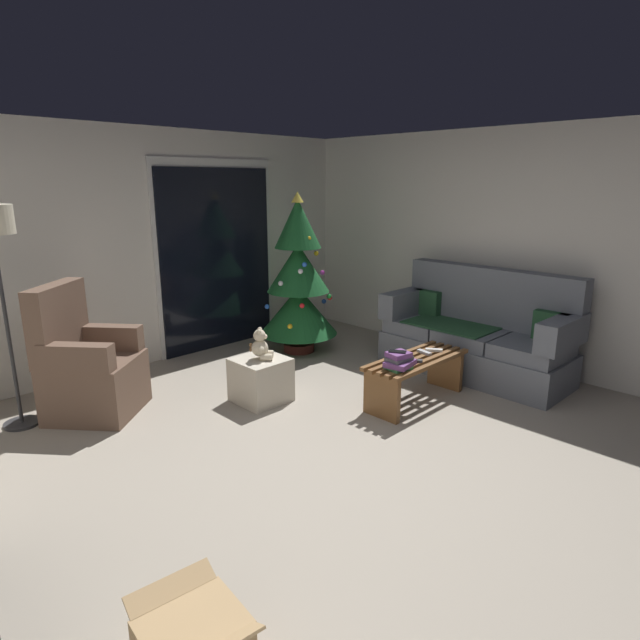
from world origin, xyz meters
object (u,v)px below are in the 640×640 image
at_px(remote_white, 434,350).
at_px(remote_graphite, 413,361).
at_px(coffee_table, 416,373).
at_px(armchair, 88,369).
at_px(cell_phone, 397,352).
at_px(couch, 477,335).
at_px(remote_silver, 424,352).
at_px(teddy_bear_chestnut_by_tree, 255,358).
at_px(ottoman, 261,380).
at_px(teddy_bear_cream, 261,346).
at_px(christmas_tree, 298,283).
at_px(book_stack, 399,361).

bearing_deg(remote_white, remote_graphite, 152.03).
relative_size(coffee_table, armchair, 0.97).
bearing_deg(remote_white, cell_phone, 149.22).
xyz_separation_m(coffee_table, remote_white, (0.27, -0.00, 0.15)).
height_order(couch, cell_phone, couch).
bearing_deg(remote_silver, teddy_bear_chestnut_by_tree, -57.09).
bearing_deg(couch, cell_phone, -178.18).
bearing_deg(remote_silver, ottoman, -28.90).
height_order(remote_white, armchair, armchair).
xyz_separation_m(remote_silver, teddy_bear_chestnut_by_tree, (-0.65, 1.70, -0.31)).
distance_m(couch, teddy_bear_cream, 2.29).
height_order(couch, ottoman, couch).
xyz_separation_m(christmas_tree, ottoman, (-1.24, -0.83, -0.62)).
distance_m(ottoman, teddy_bear_chestnut_by_tree, 0.87).
distance_m(remote_silver, cell_phone, 0.52).
height_order(christmas_tree, ottoman, christmas_tree).
xyz_separation_m(ottoman, teddy_bear_cream, (0.01, -0.01, 0.32)).
distance_m(cell_phone, armchair, 2.63).
distance_m(couch, coffee_table, 1.09).
distance_m(coffee_table, cell_phone, 0.46).
relative_size(remote_silver, cell_phone, 1.08).
relative_size(couch, christmas_tree, 1.06).
bearing_deg(remote_graphite, ottoman, 88.05).
height_order(couch, teddy_bear_cream, couch).
xyz_separation_m(book_stack, teddy_bear_cream, (-0.64, 1.05, 0.04)).
distance_m(cell_phone, christmas_tree, 1.99).
relative_size(cell_phone, teddy_bear_chestnut_by_tree, 0.50).
bearing_deg(ottoman, teddy_bear_chestnut_by_tree, 55.87).
relative_size(remote_white, book_stack, 0.56).
bearing_deg(teddy_bear_cream, teddy_bear_chestnut_by_tree, 56.56).
xyz_separation_m(coffee_table, ottoman, (-0.98, 1.00, -0.08)).
xyz_separation_m(remote_graphite, teddy_bear_cream, (-0.86, 1.04, 0.09)).
height_order(couch, teddy_bear_chestnut_by_tree, couch).
relative_size(ottoman, teddy_bear_chestnut_by_tree, 1.54).
bearing_deg(couch, christmas_tree, 114.40).
height_order(remote_graphite, christmas_tree, christmas_tree).
xyz_separation_m(couch, remote_graphite, (-1.20, -0.05, 0.03)).
height_order(cell_phone, christmas_tree, christmas_tree).
distance_m(remote_graphite, cell_phone, 0.27).
height_order(couch, christmas_tree, christmas_tree).
xyz_separation_m(cell_phone, armchair, (-1.84, 1.88, -0.17)).
relative_size(couch, coffee_table, 1.77).
relative_size(book_stack, armchair, 0.25).
bearing_deg(teddy_bear_cream, remote_graphite, -50.53).
height_order(remote_white, christmas_tree, christmas_tree).
xyz_separation_m(remote_silver, cell_phone, (-0.50, -0.07, 0.14)).
height_order(christmas_tree, teddy_bear_chestnut_by_tree, christmas_tree).
bearing_deg(remote_graphite, armchair, 96.21).
bearing_deg(cell_phone, teddy_bear_chestnut_by_tree, 66.12).
height_order(ottoman, teddy_bear_cream, teddy_bear_cream).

